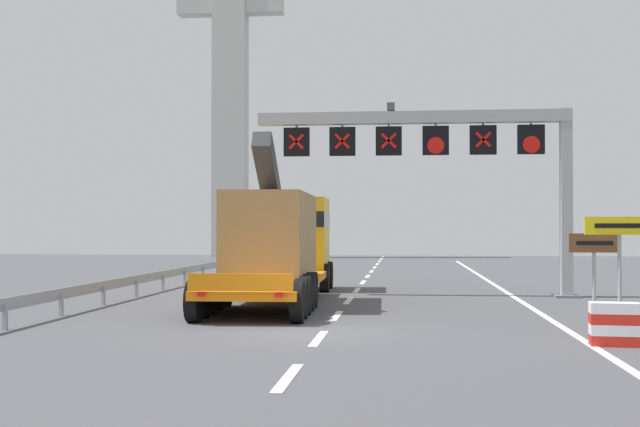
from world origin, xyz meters
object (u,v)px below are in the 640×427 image
at_px(tourist_info_sign_brown, 594,253).
at_px(bridge_pylon_distant, 230,50).
at_px(exit_sign_yellow, 620,241).
at_px(overhead_lane_gantry, 448,146).
at_px(crash_barrier_striped, 615,324).
at_px(heavy_haul_truck_orange, 281,242).

bearing_deg(tourist_info_sign_brown, bridge_pylon_distant, 114.28).
bearing_deg(exit_sign_yellow, overhead_lane_gantry, 116.14).
xyz_separation_m(exit_sign_yellow, crash_barrier_striped, (-1.19, -4.32, -1.67)).
bearing_deg(tourist_info_sign_brown, crash_barrier_striped, -99.05).
distance_m(tourist_info_sign_brown, bridge_pylon_distant, 51.52).
height_order(overhead_lane_gantry, crash_barrier_striped, overhead_lane_gantry).
height_order(overhead_lane_gantry, heavy_haul_truck_orange, overhead_lane_gantry).
relative_size(heavy_haul_truck_orange, crash_barrier_striped, 13.58).
relative_size(tourist_info_sign_brown, bridge_pylon_distant, 0.07).
distance_m(heavy_haul_truck_orange, tourist_info_sign_brown, 10.53).
relative_size(exit_sign_yellow, tourist_info_sign_brown, 1.19).
xyz_separation_m(heavy_haul_truck_orange, tourist_info_sign_brown, (9.66, -4.17, -0.25)).
distance_m(overhead_lane_gantry, tourist_info_sign_brown, 7.90).
xyz_separation_m(tourist_info_sign_brown, bridge_pylon_distant, (-20.15, 44.67, 15.89)).
relative_size(overhead_lane_gantry, tourist_info_sign_brown, 5.02).
relative_size(overhead_lane_gantry, crash_barrier_striped, 11.10).
xyz_separation_m(overhead_lane_gantry, bridge_pylon_distant, (-16.32, 38.83, 12.20)).
distance_m(crash_barrier_striped, bridge_pylon_distant, 57.32).
bearing_deg(tourist_info_sign_brown, heavy_haul_truck_orange, 156.64).
relative_size(exit_sign_yellow, bridge_pylon_distant, 0.08).
bearing_deg(tourist_info_sign_brown, exit_sign_yellow, -86.31).
bearing_deg(heavy_haul_truck_orange, exit_sign_yellow, -33.24).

